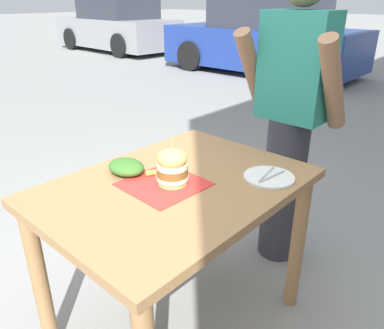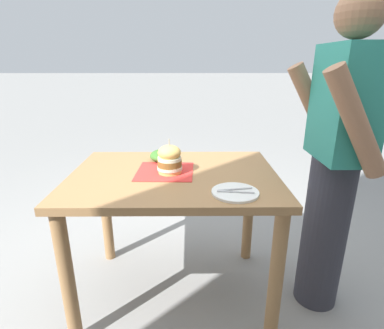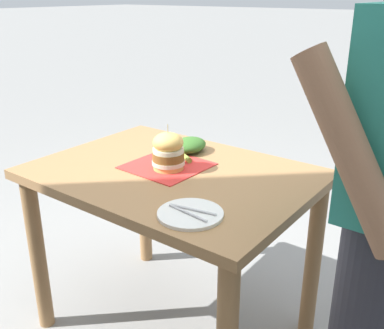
{
  "view_description": "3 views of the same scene",
  "coord_description": "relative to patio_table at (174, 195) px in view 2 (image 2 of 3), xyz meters",
  "views": [
    {
      "loc": [
        1.01,
        -1.0,
        1.51
      ],
      "look_at": [
        0.0,
        0.1,
        0.85
      ],
      "focal_mm": 35.0,
      "sensor_mm": 36.0,
      "label": 1
    },
    {
      "loc": [
        1.54,
        0.09,
        1.37
      ],
      "look_at": [
        0.0,
        0.1,
        0.85
      ],
      "focal_mm": 28.0,
      "sensor_mm": 36.0,
      "label": 2
    },
    {
      "loc": [
        1.32,
        1.09,
        1.49
      ],
      "look_at": [
        0.0,
        0.1,
        0.85
      ],
      "focal_mm": 42.0,
      "sensor_mm": 36.0,
      "label": 3
    }
  ],
  "objects": [
    {
      "name": "sandwich",
      "position": [
        0.0,
        -0.02,
        0.21
      ],
      "size": [
        0.14,
        0.14,
        0.19
      ],
      "color": "#E5B25B",
      "rests_on": "serving_paper"
    },
    {
      "name": "pickle_spear",
      "position": [
        -0.12,
        -0.02,
        0.15
      ],
      "size": [
        0.06,
        0.08,
        0.02
      ],
      "primitive_type": "cylinder",
      "rotation": [
        0.0,
        1.57,
        1.08
      ],
      "color": "#8EA83D",
      "rests_on": "serving_paper"
    },
    {
      "name": "side_salad",
      "position": [
        -0.22,
        -0.09,
        0.17
      ],
      "size": [
        0.18,
        0.14,
        0.06
      ],
      "primitive_type": "ellipsoid",
      "color": "#386B28",
      "rests_on": "patio_table"
    },
    {
      "name": "side_plate_with_forks",
      "position": [
        0.27,
        0.3,
        0.14
      ],
      "size": [
        0.22,
        0.22,
        0.02
      ],
      "color": "white",
      "rests_on": "patio_table"
    },
    {
      "name": "diner_across_table",
      "position": [
        0.06,
        0.85,
        0.22
      ],
      "size": [
        0.55,
        0.35,
        1.69
      ],
      "color": "#33333D",
      "rests_on": "ground"
    },
    {
      "name": "parked_car_far_end",
      "position": [
        -8.79,
        6.37,
        0.06
      ],
      "size": [
        4.26,
        1.96,
        1.6
      ],
      "color": "gray",
      "rests_on": "ground"
    },
    {
      "name": "serving_paper",
      "position": [
        -0.02,
        -0.05,
        0.14
      ],
      "size": [
        0.32,
        0.32,
        0.0
      ],
      "primitive_type": "cube",
      "rotation": [
        0.0,
        0.0,
        -0.04
      ],
      "color": "red",
      "rests_on": "patio_table"
    },
    {
      "name": "patio_table",
      "position": [
        0.0,
        0.0,
        0.0
      ],
      "size": [
        0.82,
        1.13,
        0.8
      ],
      "color": "#9E7247",
      "rests_on": "ground"
    },
    {
      "name": "ground_plane",
      "position": [
        0.0,
        0.0,
        -0.66
      ],
      "size": [
        80.0,
        80.0,
        0.0
      ],
      "primitive_type": "plane",
      "color": "gray"
    }
  ]
}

